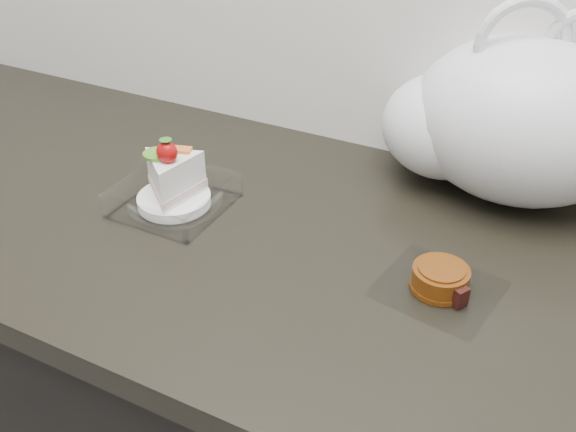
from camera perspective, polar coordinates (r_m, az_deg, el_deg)
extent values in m
cube|color=black|center=(0.90, 5.54, -4.32)|extent=(2.04, 0.64, 0.04)
cube|color=white|center=(1.00, -10.03, 0.95)|extent=(0.15, 0.15, 0.00)
cylinder|color=white|center=(0.99, -10.08, 1.42)|extent=(0.11, 0.11, 0.02)
ellipsoid|color=red|center=(0.94, -10.71, 5.59)|extent=(0.03, 0.03, 0.03)
cone|color=#2D7223|center=(0.93, -10.82, 6.47)|extent=(0.02, 0.02, 0.01)
cylinder|color=#549A2C|center=(0.96, -11.58, 5.41)|extent=(0.04, 0.04, 0.01)
cube|color=orange|center=(0.97, -10.06, 5.86)|extent=(0.05, 0.03, 0.01)
cube|color=white|center=(0.85, 13.23, -6.28)|extent=(0.16, 0.16, 0.00)
cylinder|color=brown|center=(0.84, 13.37, -5.44)|extent=(0.07, 0.07, 0.03)
cylinder|color=brown|center=(0.84, 13.26, -6.06)|extent=(0.08, 0.08, 0.01)
cylinder|color=brown|center=(0.83, 13.51, -4.54)|extent=(0.06, 0.06, 0.00)
cube|color=black|center=(0.82, 14.88, -6.85)|extent=(0.03, 0.03, 0.03)
ellipsoid|color=white|center=(1.02, 20.10, 7.90)|extent=(0.40, 0.35, 0.25)
ellipsoid|color=white|center=(1.03, 13.70, 7.75)|extent=(0.24, 0.22, 0.16)
torus|color=white|center=(0.97, 20.14, 14.13)|extent=(0.13, 0.08, 0.14)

